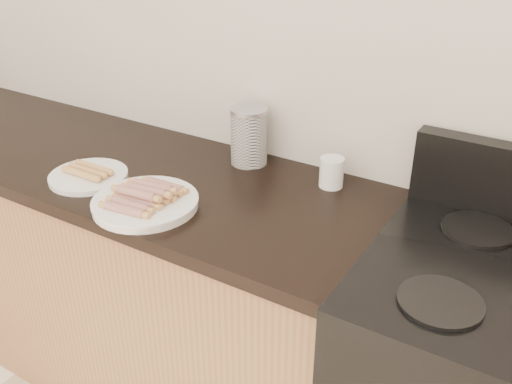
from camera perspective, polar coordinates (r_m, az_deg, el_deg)
The scene contains 11 objects.
wall_back at distance 1.74m, azimuth 4.34°, elevation 15.22°, with size 4.00×0.04×2.60m, color silver.
cabinet_base at distance 2.27m, azimuth -16.25°, elevation -6.69°, with size 2.20×0.59×0.86m, color olive.
counter_slab at distance 2.06m, azimuth -17.89°, elevation 3.69°, with size 2.20×0.62×0.04m, color black.
burner_near_left at distance 1.28m, azimuth 17.93°, elevation -10.41°, with size 0.18×0.18×0.01m, color black.
burner_far_left at distance 1.56m, azimuth 21.28°, elevation -3.50°, with size 0.18×0.18×0.01m, color black.
main_plate at distance 1.61m, azimuth -10.99°, elevation -1.20°, with size 0.29×0.29×0.02m, color white.
side_plate at distance 1.81m, azimuth -16.40°, elevation 1.51°, with size 0.24×0.24×0.02m, color silver.
hotdog_pile at distance 1.60m, azimuth -11.08°, elevation -0.28°, with size 0.12×0.20×0.05m.
plain_sausages at distance 1.80m, azimuth -16.48°, elevation 2.06°, with size 0.14×0.07×0.02m.
canister at distance 1.81m, azimuth -0.71°, elevation 5.63°, with size 0.12×0.12×0.18m.
mug at distance 1.69m, azimuth 7.56°, elevation 1.96°, with size 0.07×0.07×0.09m, color silver.
Camera 1 is at (0.78, 0.50, 1.68)m, focal length 40.00 mm.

